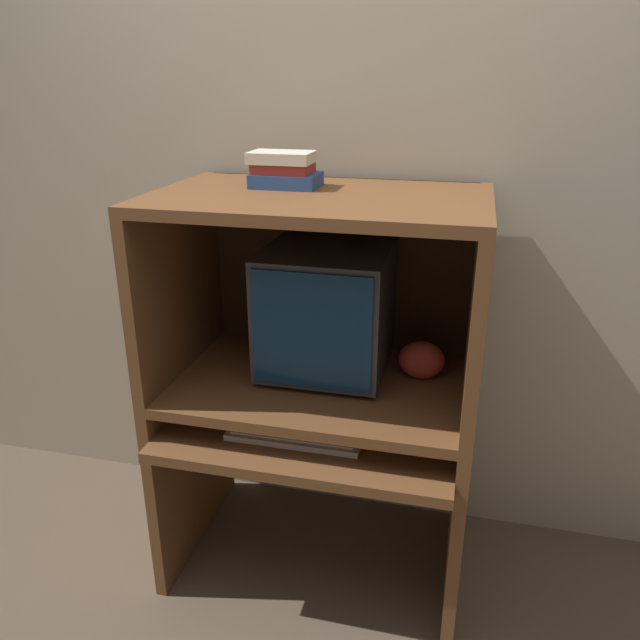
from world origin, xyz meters
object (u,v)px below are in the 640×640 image
at_px(crt_monitor, 327,309).
at_px(keyboard, 295,434).
at_px(snack_bag, 421,360).
at_px(mouse, 380,445).
at_px(book_stack, 284,170).

bearing_deg(crt_monitor, keyboard, -97.80).
bearing_deg(snack_bag, keyboard, -141.62).
bearing_deg(keyboard, mouse, -0.22).
distance_m(crt_monitor, mouse, 0.50).
relative_size(snack_bag, book_stack, 0.73).
relative_size(crt_monitor, keyboard, 1.00).
relative_size(crt_monitor, mouse, 6.50).
xyz_separation_m(keyboard, mouse, (0.28, -0.00, 0.00)).
height_order(crt_monitor, mouse, crt_monitor).
height_order(snack_bag, book_stack, book_stack).
relative_size(crt_monitor, snack_bag, 2.76).
relative_size(keyboard, mouse, 6.48).
bearing_deg(mouse, keyboard, 179.78).
bearing_deg(mouse, book_stack, 142.94).
height_order(mouse, snack_bag, snack_bag).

